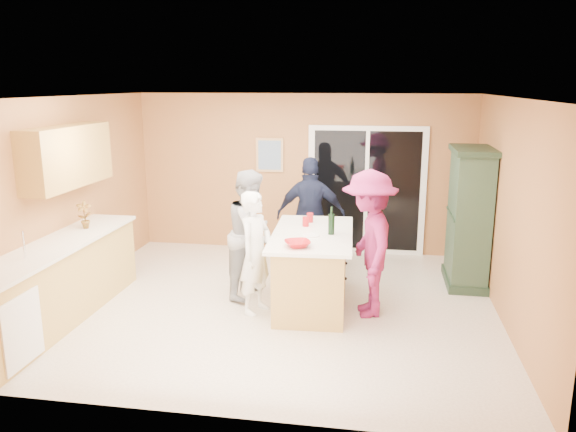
% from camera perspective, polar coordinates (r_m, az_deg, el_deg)
% --- Properties ---
extents(floor, '(5.50, 5.50, 0.00)m').
position_cam_1_polar(floor, '(7.25, -1.31, -9.01)').
color(floor, '#EEE3CD').
rests_on(floor, ground).
extents(ceiling, '(5.50, 5.00, 0.10)m').
position_cam_1_polar(ceiling, '(6.71, -1.44, 11.99)').
color(ceiling, white).
rests_on(ceiling, wall_back).
extents(wall_back, '(5.50, 0.10, 2.60)m').
position_cam_1_polar(wall_back, '(9.29, 1.51, 4.33)').
color(wall_back, tan).
rests_on(wall_back, ground).
extents(wall_front, '(5.50, 0.10, 2.60)m').
position_cam_1_polar(wall_front, '(4.52, -7.31, -5.63)').
color(wall_front, tan).
rests_on(wall_front, ground).
extents(wall_left, '(0.10, 5.00, 2.60)m').
position_cam_1_polar(wall_left, '(7.85, -21.52, 1.70)').
color(wall_left, tan).
rests_on(wall_left, ground).
extents(wall_right, '(0.10, 5.00, 2.60)m').
position_cam_1_polar(wall_right, '(6.91, 21.64, 0.20)').
color(wall_right, tan).
rests_on(wall_right, ground).
extents(left_cabinet_run, '(0.65, 3.05, 1.24)m').
position_cam_1_polar(left_cabinet_run, '(7.05, -23.14, -6.79)').
color(left_cabinet_run, tan).
rests_on(left_cabinet_run, floor).
extents(upper_cabinets, '(0.35, 1.60, 0.75)m').
position_cam_1_polar(upper_cabinets, '(7.50, -21.51, 5.66)').
color(upper_cabinets, tan).
rests_on(upper_cabinets, wall_left).
extents(sliding_door, '(1.90, 0.07, 2.10)m').
position_cam_1_polar(sliding_door, '(9.22, 7.96, 2.55)').
color(sliding_door, white).
rests_on(sliding_door, floor).
extents(framed_picture, '(0.46, 0.04, 0.56)m').
position_cam_1_polar(framed_picture, '(9.32, -1.87, 6.21)').
color(framed_picture, tan).
rests_on(framed_picture, wall_back).
extents(kitchen_island, '(1.07, 1.86, 0.95)m').
position_cam_1_polar(kitchen_island, '(7.12, 2.47, -5.63)').
color(kitchen_island, tan).
rests_on(kitchen_island, floor).
extents(green_hutch, '(0.55, 1.04, 1.92)m').
position_cam_1_polar(green_hutch, '(8.12, 17.88, -0.29)').
color(green_hutch, '#1F3322').
rests_on(green_hutch, floor).
extents(woman_white, '(0.53, 0.64, 1.51)m').
position_cam_1_polar(woman_white, '(6.82, -3.30, -3.76)').
color(woman_white, white).
rests_on(woman_white, floor).
extents(woman_grey, '(0.78, 0.92, 1.69)m').
position_cam_1_polar(woman_grey, '(7.33, -3.70, -1.84)').
color(woman_grey, '#A4A4A7').
rests_on(woman_grey, floor).
extents(woman_navy, '(1.04, 0.50, 1.72)m').
position_cam_1_polar(woman_navy, '(8.25, 2.35, 0.05)').
color(woman_navy, '#161F31').
rests_on(woman_navy, floor).
extents(woman_magenta, '(0.85, 1.24, 1.78)m').
position_cam_1_polar(woman_magenta, '(6.78, 8.22, -2.82)').
color(woman_magenta, maroon).
rests_on(woman_magenta, floor).
extents(serving_bowl, '(0.38, 0.38, 0.07)m').
position_cam_1_polar(serving_bowl, '(6.36, 0.97, -2.84)').
color(serving_bowl, '#AE1318').
rests_on(serving_bowl, kitchen_island).
extents(tulip_vase, '(0.22, 0.19, 0.36)m').
position_cam_1_polar(tulip_vase, '(7.62, -19.98, 0.11)').
color(tulip_vase, '#B32D11').
rests_on(tulip_vase, left_cabinet_run).
extents(tumbler_near, '(0.09, 0.09, 0.12)m').
position_cam_1_polar(tumbler_near, '(7.48, 2.25, -0.17)').
color(tumbler_near, '#AE1318').
rests_on(tumbler_near, kitchen_island).
extents(tumbler_far, '(0.09, 0.09, 0.12)m').
position_cam_1_polar(tumbler_far, '(7.26, 1.81, -0.57)').
color(tumbler_far, '#AE1318').
rests_on(tumbler_far, kitchen_island).
extents(wine_bottle, '(0.08, 0.08, 0.35)m').
position_cam_1_polar(wine_bottle, '(6.88, 4.43, -0.78)').
color(wine_bottle, black).
rests_on(wine_bottle, kitchen_island).
extents(white_plate, '(0.24, 0.24, 0.01)m').
position_cam_1_polar(white_plate, '(6.82, 2.33, -1.97)').
color(white_plate, white).
rests_on(white_plate, kitchen_island).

